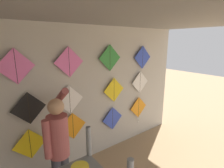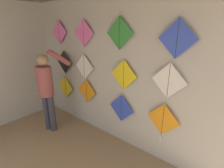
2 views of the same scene
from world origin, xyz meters
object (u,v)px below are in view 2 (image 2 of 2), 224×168
at_px(shopkeeper, 47,87).
at_px(kite_9, 84,33).
at_px(kite_5, 84,67).
at_px(kite_7, 169,81).
at_px(kite_4, 64,62).
at_px(kite_3, 163,121).
at_px(kite_0, 66,87).
at_px(kite_2, 121,108).
at_px(kite_11, 177,39).
at_px(kite_6, 124,75).
at_px(kite_1, 87,91).
at_px(kite_10, 119,33).
at_px(kite_8, 59,32).

height_order(shopkeeper, kite_9, kite_9).
height_order(kite_5, kite_9, kite_9).
bearing_deg(kite_7, kite_4, 180.00).
height_order(shopkeeper, kite_3, shopkeeper).
relative_size(kite_0, kite_7, 1.00).
distance_m(kite_0, kite_7, 2.73).
distance_m(kite_4, kite_9, 1.02).
relative_size(shopkeeper, kite_2, 3.32).
distance_m(kite_0, kite_11, 2.99).
bearing_deg(kite_6, kite_11, 0.00).
height_order(shopkeeper, kite_2, shopkeeper).
bearing_deg(kite_0, kite_1, 0.00).
bearing_deg(kite_0, kite_10, 0.00).
bearing_deg(kite_4, kite_1, 0.00).
distance_m(shopkeeper, kite_0, 0.75).
distance_m(kite_1, kite_9, 1.25).
bearing_deg(kite_9, kite_11, 0.00).
bearing_deg(kite_10, kite_7, 0.00).
bearing_deg(kite_5, kite_10, 0.00).
bearing_deg(kite_10, kite_1, 180.00).
xyz_separation_m(shopkeeper, kite_0, (-0.27, 0.65, -0.25)).
bearing_deg(kite_11, kite_8, 180.00).
bearing_deg(kite_1, kite_2, 0.00).
distance_m(kite_1, kite_5, 0.55).
bearing_deg(kite_6, kite_5, 180.00).
distance_m(kite_2, kite_3, 0.84).
height_order(shopkeeper, kite_0, shopkeeper).
height_order(kite_1, kite_2, kite_1).
height_order(kite_4, kite_10, kite_10).
bearing_deg(kite_2, kite_6, 0.00).
xyz_separation_m(kite_1, kite_4, (-0.75, 0.00, 0.55)).
distance_m(shopkeeper, kite_10, 1.93).
bearing_deg(kite_6, kite_4, 180.00).
bearing_deg(shopkeeper, kite_11, -1.51).
height_order(kite_4, kite_6, kite_6).
xyz_separation_m(kite_1, kite_5, (-0.04, 0.00, 0.55)).
distance_m(shopkeeper, kite_11, 2.73).
height_order(shopkeeper, kite_5, shopkeeper).
bearing_deg(kite_5, kite_4, 180.00).
height_order(kite_3, kite_9, kite_9).
relative_size(kite_3, kite_11, 1.25).
bearing_deg(kite_2, kite_9, 180.00).
xyz_separation_m(shopkeeper, kite_4, (-0.22, 0.65, 0.39)).
bearing_deg(kite_2, kite_7, 0.00).
relative_size(kite_2, kite_7, 1.00).
distance_m(kite_2, kite_6, 0.67).
bearing_deg(shopkeeper, kite_10, 7.89).
height_order(kite_0, kite_5, kite_5).
xyz_separation_m(kite_1, kite_3, (1.82, -0.00, -0.07)).
bearing_deg(shopkeeper, kite_5, 36.50).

